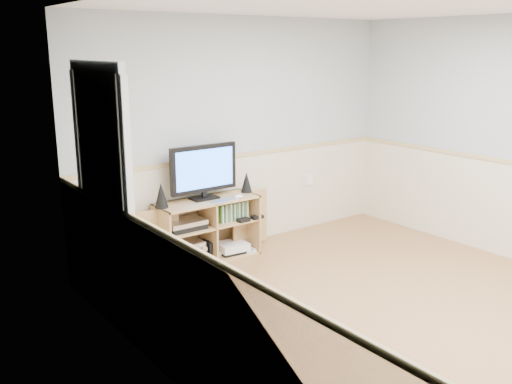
# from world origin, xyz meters

# --- Properties ---
(room) EXTENTS (4.04, 4.54, 2.54)m
(room) POSITION_xyz_m (-0.06, 0.12, 1.22)
(room) COLOR tan
(room) RESTS_ON ground
(media_cabinet) EXTENTS (1.70, 0.41, 0.65)m
(media_cabinet) POSITION_xyz_m (-0.60, 2.07, 0.33)
(media_cabinet) COLOR tan
(media_cabinet) RESTS_ON floor
(monitor) EXTENTS (0.76, 0.18, 0.57)m
(monitor) POSITION_xyz_m (-0.60, 2.06, 0.96)
(monitor) COLOR black
(monitor) RESTS_ON media_cabinet
(speaker_left) EXTENTS (0.13, 0.13, 0.25)m
(speaker_left) POSITION_xyz_m (-1.11, 2.04, 0.77)
(speaker_left) COLOR black
(speaker_left) RESTS_ON media_cabinet
(speaker_right) EXTENTS (0.12, 0.12, 0.22)m
(speaker_right) POSITION_xyz_m (-0.08, 2.04, 0.76)
(speaker_right) COLOR black
(speaker_right) RESTS_ON media_cabinet
(keyboard) EXTENTS (0.32, 0.16, 0.01)m
(keyboard) POSITION_xyz_m (-0.47, 1.88, 0.66)
(keyboard) COLOR silver
(keyboard) RESTS_ON media_cabinet
(mouse) EXTENTS (0.10, 0.08, 0.04)m
(mouse) POSITION_xyz_m (-0.29, 1.88, 0.67)
(mouse) COLOR white
(mouse) RESTS_ON media_cabinet
(av_components) EXTENTS (0.50, 0.30, 0.47)m
(av_components) POSITION_xyz_m (-0.89, 2.01, 0.22)
(av_components) COLOR black
(av_components) RESTS_ON media_cabinet
(game_consoles) EXTENTS (0.45, 0.30, 0.11)m
(game_consoles) POSITION_xyz_m (-0.32, 2.00, 0.07)
(game_consoles) COLOR white
(game_consoles) RESTS_ON media_cabinet
(game_cases) EXTENTS (0.34, 0.13, 0.19)m
(game_cases) POSITION_xyz_m (-0.31, 2.00, 0.48)
(game_cases) COLOR #3F8C3F
(game_cases) RESTS_ON media_cabinet
(wall_outlet) EXTENTS (0.12, 0.03, 0.12)m
(wall_outlet) POSITION_xyz_m (1.00, 2.23, 0.60)
(wall_outlet) COLOR white
(wall_outlet) RESTS_ON wall_back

